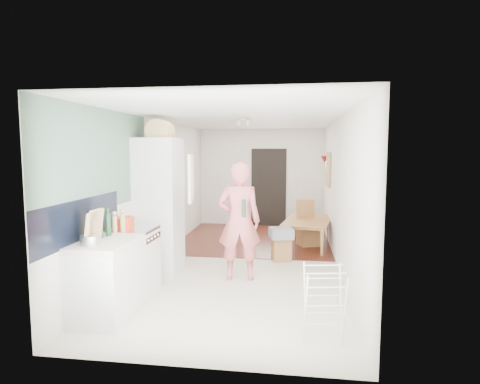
% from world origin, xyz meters
% --- Properties ---
extents(room_shell, '(3.20, 7.00, 2.50)m').
position_xyz_m(room_shell, '(0.00, 0.00, 1.25)').
color(room_shell, beige).
rests_on(room_shell, ground).
extents(floor, '(3.20, 7.00, 0.01)m').
position_xyz_m(floor, '(0.00, 0.00, 0.00)').
color(floor, beige).
rests_on(floor, ground).
extents(wood_floor_overlay, '(3.20, 3.30, 0.01)m').
position_xyz_m(wood_floor_overlay, '(0.00, 1.85, 0.01)').
color(wood_floor_overlay, '#5E2818').
rests_on(wood_floor_overlay, room_shell).
extents(sage_wall_panel, '(0.02, 3.00, 1.30)m').
position_xyz_m(sage_wall_panel, '(-1.59, -2.00, 1.85)').
color(sage_wall_panel, slate).
rests_on(sage_wall_panel, room_shell).
extents(tile_splashback, '(0.02, 1.90, 0.50)m').
position_xyz_m(tile_splashback, '(-1.59, -2.55, 1.15)').
color(tile_splashback, black).
rests_on(tile_splashback, room_shell).
extents(doorway_recess, '(0.90, 0.04, 2.00)m').
position_xyz_m(doorway_recess, '(0.20, 3.48, 1.00)').
color(doorway_recess, black).
rests_on(doorway_recess, room_shell).
extents(base_cabinet, '(0.60, 0.90, 0.86)m').
position_xyz_m(base_cabinet, '(-1.30, -2.55, 0.43)').
color(base_cabinet, silver).
rests_on(base_cabinet, room_shell).
extents(worktop, '(0.62, 0.92, 0.06)m').
position_xyz_m(worktop, '(-1.30, -2.55, 0.89)').
color(worktop, beige).
rests_on(worktop, room_shell).
extents(range_cooker, '(0.60, 0.60, 0.88)m').
position_xyz_m(range_cooker, '(-1.30, -1.80, 0.44)').
color(range_cooker, silver).
rests_on(range_cooker, room_shell).
extents(cooker_top, '(0.60, 0.60, 0.04)m').
position_xyz_m(cooker_top, '(-1.30, -1.80, 0.90)').
color(cooker_top, silver).
rests_on(cooker_top, room_shell).
extents(fridge_housing, '(0.66, 0.66, 2.15)m').
position_xyz_m(fridge_housing, '(-1.27, -0.78, 1.07)').
color(fridge_housing, silver).
rests_on(fridge_housing, room_shell).
extents(fridge_door, '(0.14, 0.56, 0.70)m').
position_xyz_m(fridge_door, '(-0.66, -1.08, 1.55)').
color(fridge_door, silver).
rests_on(fridge_door, room_shell).
extents(fridge_interior, '(0.02, 0.52, 0.66)m').
position_xyz_m(fridge_interior, '(-0.96, -0.78, 1.55)').
color(fridge_interior, white).
rests_on(fridge_interior, room_shell).
extents(pinboard, '(0.03, 0.90, 0.70)m').
position_xyz_m(pinboard, '(1.58, 1.90, 1.55)').
color(pinboard, tan).
rests_on(pinboard, room_shell).
extents(pinboard_frame, '(0.00, 0.94, 0.74)m').
position_xyz_m(pinboard_frame, '(1.57, 1.90, 1.55)').
color(pinboard_frame, '#9C6338').
rests_on(pinboard_frame, room_shell).
extents(wall_sconce, '(0.18, 0.18, 0.16)m').
position_xyz_m(wall_sconce, '(1.54, 2.55, 1.75)').
color(wall_sconce, maroon).
rests_on(wall_sconce, room_shell).
extents(person, '(0.82, 0.59, 2.11)m').
position_xyz_m(person, '(0.04, -0.94, 1.06)').
color(person, '#D76868').
rests_on(person, floor).
extents(dining_table, '(0.95, 1.43, 0.47)m').
position_xyz_m(dining_table, '(1.17, 1.32, 0.23)').
color(dining_table, '#9C6338').
rests_on(dining_table, floor).
extents(dining_chair, '(0.51, 0.51, 0.93)m').
position_xyz_m(dining_chair, '(1.17, 1.37, 0.46)').
color(dining_chair, '#9C6338').
rests_on(dining_chair, floor).
extents(stool, '(0.38, 0.38, 0.41)m').
position_xyz_m(stool, '(0.65, 0.20, 0.21)').
color(stool, '#9C6338').
rests_on(stool, floor).
extents(grey_drape, '(0.47, 0.47, 0.17)m').
position_xyz_m(grey_drape, '(0.64, 0.15, 0.50)').
color(grey_drape, gray).
rests_on(grey_drape, stool).
extents(drying_rack, '(0.45, 0.42, 0.78)m').
position_xyz_m(drying_rack, '(1.18, -2.80, 0.39)').
color(drying_rack, silver).
rests_on(drying_rack, floor).
extents(bread_bin, '(0.46, 0.44, 0.21)m').
position_xyz_m(bread_bin, '(-1.22, -0.79, 2.25)').
color(bread_bin, '#DEB87A').
rests_on(bread_bin, fridge_housing).
extents(red_casserole, '(0.30, 0.30, 0.16)m').
position_xyz_m(red_casserole, '(-1.37, -1.87, 1.00)').
color(red_casserole, red).
rests_on(red_casserole, cooker_top).
extents(steel_pan, '(0.25, 0.25, 0.11)m').
position_xyz_m(steel_pan, '(-1.37, -2.77, 0.97)').
color(steel_pan, silver).
rests_on(steel_pan, worktop).
extents(held_bottle, '(0.06, 0.06, 0.26)m').
position_xyz_m(held_bottle, '(0.14, -1.14, 1.12)').
color(held_bottle, '#1A3E23').
rests_on(held_bottle, person).
extents(bottle_a, '(0.08, 0.08, 0.27)m').
position_xyz_m(bottle_a, '(-1.43, -2.42, 1.05)').
color(bottle_a, '#1A3E23').
rests_on(bottle_a, worktop).
extents(bottle_b, '(0.08, 0.08, 0.28)m').
position_xyz_m(bottle_b, '(-1.38, -2.31, 1.06)').
color(bottle_b, '#1A3E23').
rests_on(bottle_b, worktop).
extents(bottle_c, '(0.09, 0.09, 0.20)m').
position_xyz_m(bottle_c, '(-1.46, -2.54, 1.02)').
color(bottle_c, beige).
rests_on(bottle_c, worktop).
extents(pepper_mill_front, '(0.07, 0.07, 0.21)m').
position_xyz_m(pepper_mill_front, '(-1.39, -2.10, 1.03)').
color(pepper_mill_front, '#DEB87A').
rests_on(pepper_mill_front, worktop).
extents(pepper_mill_back, '(0.08, 0.08, 0.23)m').
position_xyz_m(pepper_mill_back, '(-1.32, -2.02, 1.04)').
color(pepper_mill_back, '#DEB87A').
rests_on(pepper_mill_back, worktop).
extents(chopping_boards, '(0.09, 0.29, 0.38)m').
position_xyz_m(chopping_boards, '(-1.37, -2.68, 1.11)').
color(chopping_boards, '#DEB87A').
rests_on(chopping_boards, worktop).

